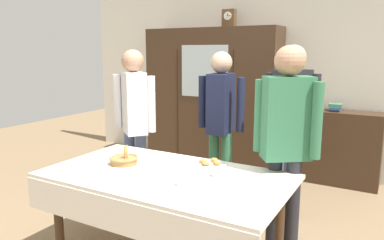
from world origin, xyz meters
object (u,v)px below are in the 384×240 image
(wall_cabinet, at_px, (211,98))
(person_near_right_end, at_px, (134,114))
(tea_cup_front_edge, at_px, (120,154))
(dining_table, at_px, (164,187))
(pastry_plate, at_px, (210,164))
(spoon_near_right, at_px, (230,196))
(spoon_far_right, at_px, (271,178))
(person_beside_shelf, at_px, (286,133))
(bookshelf_low, at_px, (332,147))
(person_behind_table_left, at_px, (221,114))
(tea_cup_mid_right, at_px, (182,183))
(spoon_center, at_px, (127,183))
(book_stack, at_px, (335,107))
(bread_basket, at_px, (124,160))
(person_by_cabinet, at_px, (291,115))
(tea_cup_far_right, at_px, (217,174))
(mantel_clock, at_px, (229,18))

(wall_cabinet, distance_m, person_near_right_end, 1.82)
(tea_cup_front_edge, bearing_deg, dining_table, -19.90)
(wall_cabinet, bearing_deg, dining_table, -70.84)
(pastry_plate, xyz_separation_m, spoon_near_right, (0.41, -0.52, -0.01))
(spoon_far_right, distance_m, person_beside_shelf, 0.38)
(bookshelf_low, bearing_deg, spoon_far_right, -91.76)
(pastry_plate, xyz_separation_m, person_behind_table_left, (-0.32, 0.88, 0.25))
(wall_cabinet, distance_m, person_beside_shelf, 2.62)
(person_near_right_end, bearing_deg, bookshelf_low, 48.09)
(spoon_far_right, xyz_separation_m, person_near_right_end, (-1.61, 0.45, 0.27))
(tea_cup_mid_right, bearing_deg, spoon_near_right, 0.68)
(spoon_center, height_order, person_behind_table_left, person_behind_table_left)
(book_stack, xyz_separation_m, tea_cup_front_edge, (-1.41, -2.42, -0.20))
(spoon_near_right, distance_m, person_behind_table_left, 1.60)
(wall_cabinet, bearing_deg, person_beside_shelf, -50.73)
(bread_basket, relative_size, spoon_near_right, 2.02)
(bookshelf_low, bearing_deg, spoon_near_right, -94.14)
(bookshelf_low, xyz_separation_m, bread_basket, (-1.24, -2.57, 0.32))
(bread_basket, bearing_deg, person_by_cabinet, 50.21)
(spoon_far_right, xyz_separation_m, person_behind_table_left, (-0.85, 0.94, 0.26))
(tea_cup_front_edge, relative_size, tea_cup_far_right, 1.00)
(pastry_plate, distance_m, spoon_far_right, 0.54)
(mantel_clock, distance_m, person_beside_shelf, 2.68)
(wall_cabinet, bearing_deg, tea_cup_front_edge, -83.00)
(spoon_near_right, relative_size, person_near_right_end, 0.07)
(wall_cabinet, height_order, person_behind_table_left, wall_cabinet)
(spoon_near_right, height_order, spoon_center, same)
(bread_basket, xyz_separation_m, person_beside_shelf, (1.20, 0.48, 0.26))
(tea_cup_front_edge, xyz_separation_m, bread_basket, (0.17, -0.15, 0.01))
(spoon_center, distance_m, person_behind_table_left, 1.56)
(dining_table, xyz_separation_m, person_near_right_end, (-0.88, 0.77, 0.37))
(person_beside_shelf, bearing_deg, person_by_cabinet, 102.39)
(tea_cup_far_right, bearing_deg, tea_cup_mid_right, -114.06)
(book_stack, xyz_separation_m, spoon_near_right, (-0.20, -2.77, -0.22))
(tea_cup_far_right, bearing_deg, person_behind_table_left, 114.22)
(mantel_clock, bearing_deg, spoon_center, -79.89)
(tea_cup_mid_right, xyz_separation_m, spoon_center, (-0.38, -0.13, -0.02))
(bread_basket, relative_size, person_by_cabinet, 0.14)
(tea_cup_front_edge, distance_m, person_near_right_end, 0.66)
(book_stack, bearing_deg, person_near_right_end, -131.91)
(book_stack, bearing_deg, person_behind_table_left, -123.95)
(spoon_far_right, bearing_deg, person_beside_shelf, 82.79)
(book_stack, bearing_deg, person_beside_shelf, -91.14)
(mantel_clock, distance_m, tea_cup_mid_right, 3.16)
(book_stack, relative_size, tea_cup_mid_right, 1.70)
(dining_table, xyz_separation_m, bread_basket, (-0.44, 0.07, 0.13))
(tea_cup_far_right, bearing_deg, person_near_right_end, 153.65)
(person_by_cabinet, bearing_deg, spoon_center, -114.48)
(pastry_plate, relative_size, person_by_cabinet, 0.16)
(mantel_clock, bearing_deg, pastry_plate, -69.27)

